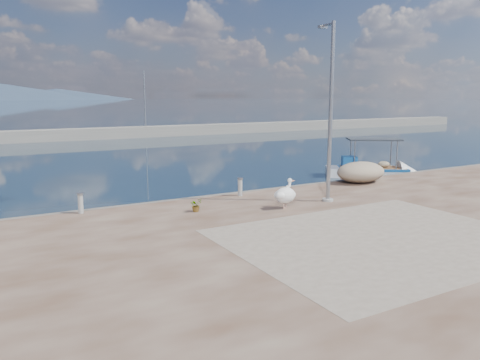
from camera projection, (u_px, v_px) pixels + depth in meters
name	position (u px, v px, depth m)	size (l,w,h in m)	color
ground	(294.00, 234.00, 16.13)	(1400.00, 1400.00, 0.00)	#162635
quay	(446.00, 289.00, 10.95)	(44.00, 22.00, 0.50)	#452B1E
quay_patch	(381.00, 238.00, 13.96)	(9.00, 7.00, 0.01)	gray
breakwater	(74.00, 134.00, 50.24)	(120.00, 2.20, 7.50)	gray
boat_right	(371.00, 173.00, 27.68)	(5.52, 4.47, 2.62)	white
pelican	(285.00, 195.00, 17.60)	(1.17, 0.81, 1.12)	tan
lamp_post	(330.00, 119.00, 18.36)	(0.44, 0.96, 7.00)	gray
bollard_near	(240.00, 186.00, 19.86)	(0.26, 0.26, 0.78)	gray
bollard_far	(81.00, 202.00, 16.89)	(0.25, 0.25, 0.75)	gray
potted_plant	(196.00, 205.00, 17.18)	(0.44, 0.38, 0.49)	#33722D
net_pile_c	(361.00, 172.00, 22.95)	(2.59, 1.85, 1.02)	tan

